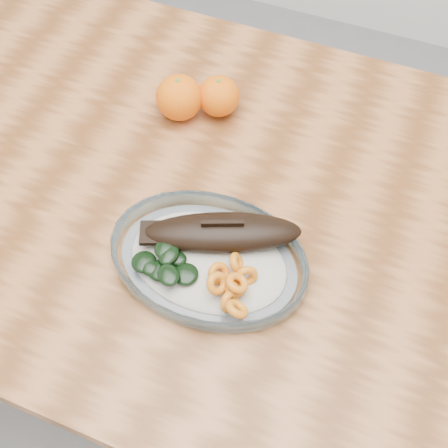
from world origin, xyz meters
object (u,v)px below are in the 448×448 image
object	(u,v)px
dining_table	(193,218)
plated_meal	(209,257)
orange_left	(179,98)
orange_right	(219,96)

from	to	relation	value
dining_table	plated_meal	bearing A→B (deg)	-55.55
plated_meal	orange_left	size ratio (longest dim) A/B	6.68
dining_table	orange_left	world-z (taller)	orange_left
dining_table	orange_right	bearing A→B (deg)	95.98
dining_table	plated_meal	distance (m)	0.19
dining_table	plated_meal	world-z (taller)	plated_meal
orange_left	plated_meal	bearing A→B (deg)	-57.83
plated_meal	orange_left	distance (m)	0.30
plated_meal	orange_right	distance (m)	0.30
orange_left	orange_right	xyz separation A→B (m)	(0.06, 0.03, -0.00)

